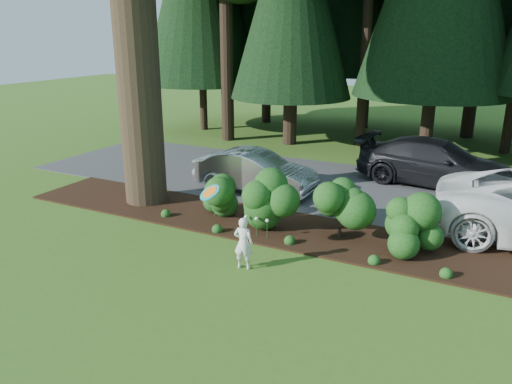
% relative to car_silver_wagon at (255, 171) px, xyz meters
% --- Properties ---
extents(ground, '(80.00, 80.00, 0.00)m').
position_rel_car_silver_wagon_xyz_m(ground, '(2.09, -5.80, -0.69)').
color(ground, '#39631C').
rests_on(ground, ground).
extents(mulch_bed, '(16.00, 2.50, 0.05)m').
position_rel_car_silver_wagon_xyz_m(mulch_bed, '(2.09, -2.55, -0.67)').
color(mulch_bed, black).
rests_on(mulch_bed, ground).
extents(driveway, '(22.00, 6.00, 0.03)m').
position_rel_car_silver_wagon_xyz_m(driveway, '(2.09, 1.70, -0.68)').
color(driveway, '#38383A').
rests_on(driveway, ground).
extents(shrub_row, '(6.53, 1.60, 1.61)m').
position_rel_car_silver_wagon_xyz_m(shrub_row, '(2.86, -2.66, 0.12)').
color(shrub_row, '#194114').
rests_on(shrub_row, ground).
extents(lily_cluster, '(0.69, 0.09, 0.57)m').
position_rel_car_silver_wagon_xyz_m(lily_cluster, '(1.79, -3.40, -0.19)').
color(lily_cluster, '#194114').
rests_on(lily_cluster, ground).
extents(car_silver_wagon, '(4.04, 1.48, 1.32)m').
position_rel_car_silver_wagon_xyz_m(car_silver_wagon, '(0.00, 0.00, 0.00)').
color(car_silver_wagon, '#B1B1B5').
rests_on(car_silver_wagon, driveway).
extents(car_dark_suv, '(5.47, 2.70, 1.53)m').
position_rel_car_silver_wagon_xyz_m(car_dark_suv, '(5.12, 3.40, 0.10)').
color(car_dark_suv, black).
rests_on(car_dark_suv, driveway).
extents(child, '(0.47, 0.35, 1.19)m').
position_rel_car_silver_wagon_xyz_m(child, '(2.31, -5.04, -0.09)').
color(child, white).
rests_on(child, ground).
extents(frisbee, '(0.56, 0.45, 0.41)m').
position_rel_car_silver_wagon_xyz_m(frisbee, '(1.43, -4.95, 0.91)').
color(frisbee, teal).
rests_on(frisbee, ground).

